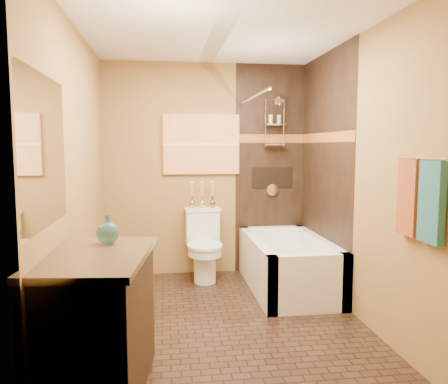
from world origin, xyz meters
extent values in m
plane|color=black|center=(0.00, 0.00, 0.00)|extent=(3.00, 3.00, 0.00)
cube|color=olive|center=(-1.20, 0.00, 1.25)|extent=(0.02, 3.00, 2.50)
cube|color=olive|center=(1.20, 0.00, 1.25)|extent=(0.02, 3.00, 2.50)
cube|color=olive|center=(0.00, 1.50, 1.25)|extent=(2.40, 0.02, 2.50)
cube|color=olive|center=(0.00, -1.50, 1.25)|extent=(2.40, 0.02, 2.50)
plane|color=silver|center=(0.00, 0.00, 2.50)|extent=(3.00, 3.00, 0.00)
cube|color=black|center=(0.78, 1.49, 1.25)|extent=(0.85, 0.01, 2.50)
cube|color=black|center=(1.19, 0.75, 1.25)|extent=(0.01, 1.50, 2.50)
cube|color=brown|center=(0.78, 1.48, 1.62)|extent=(0.85, 0.01, 0.10)
cube|color=brown|center=(1.18, 0.75, 1.62)|extent=(0.01, 1.50, 0.10)
cube|color=black|center=(0.80, 1.48, 1.15)|extent=(0.50, 0.01, 0.25)
cylinder|color=silver|center=(0.80, 1.35, 2.08)|extent=(0.02, 0.26, 0.02)
cylinder|color=silver|center=(0.80, 1.20, 2.03)|extent=(0.11, 0.11, 0.09)
cylinder|color=silver|center=(0.80, 1.47, 1.00)|extent=(0.14, 0.02, 0.14)
cylinder|color=silver|center=(0.40, 0.75, 2.02)|extent=(0.03, 1.55, 0.03)
cylinder|color=silver|center=(1.15, -1.05, 1.45)|extent=(0.02, 0.55, 0.02)
cube|color=#1C4F5E|center=(1.16, -1.18, 1.18)|extent=(0.05, 0.22, 0.52)
cube|color=maroon|center=(1.16, -0.92, 1.18)|extent=(0.05, 0.22, 0.52)
cube|color=orange|center=(-0.06, 1.48, 1.55)|extent=(0.90, 0.04, 0.70)
cube|color=white|center=(-1.19, -1.00, 1.50)|extent=(0.01, 1.00, 0.90)
cube|color=white|center=(0.80, 0.05, 0.28)|extent=(0.80, 0.10, 0.55)
cube|color=white|center=(0.80, 1.45, 0.28)|extent=(0.80, 0.10, 0.55)
cube|color=white|center=(0.45, 0.75, 0.28)|extent=(0.10, 1.50, 0.55)
cube|color=white|center=(1.15, 0.75, 0.28)|extent=(0.10, 1.50, 0.55)
cube|color=white|center=(0.80, 0.75, 0.17)|extent=(0.64, 1.34, 0.35)
cube|color=white|center=(-0.06, 1.39, 0.57)|extent=(0.40, 0.20, 0.39)
cube|color=white|center=(-0.06, 1.39, 0.79)|extent=(0.42, 0.22, 0.04)
cylinder|color=white|center=(-0.06, 1.08, 0.19)|extent=(0.25, 0.25, 0.39)
cylinder|color=white|center=(-0.06, 1.08, 0.37)|extent=(0.38, 0.38, 0.10)
cylinder|color=white|center=(-0.06, 1.08, 0.42)|extent=(0.40, 0.40, 0.03)
cube|color=black|center=(-0.92, -1.00, 0.42)|extent=(0.68, 1.00, 0.84)
cube|color=black|center=(-0.92, -1.00, 0.86)|extent=(0.72, 1.06, 0.04)
camera|label=1|loc=(-0.49, -3.69, 1.53)|focal=35.00mm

